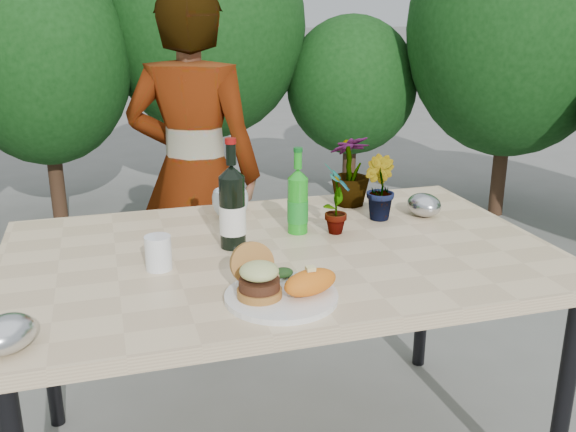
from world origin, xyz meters
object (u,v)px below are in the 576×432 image
object	(u,v)px
patio_table	(280,268)
person	(195,175)
dinner_plate	(281,297)
wine_bottle	(232,208)

from	to	relation	value
patio_table	person	bearing A→B (deg)	97.98
dinner_plate	person	xyz separation A→B (m)	(-0.03, 1.20, 0.01)
patio_table	dinner_plate	distance (m)	0.34
person	patio_table	bearing A→B (deg)	121.72
patio_table	dinner_plate	world-z (taller)	dinner_plate
dinner_plate	wine_bottle	world-z (taller)	wine_bottle
patio_table	person	world-z (taller)	person
dinner_plate	wine_bottle	xyz separation A→B (m)	(-0.04, 0.39, 0.11)
wine_bottle	person	world-z (taller)	person
dinner_plate	person	bearing A→B (deg)	91.61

